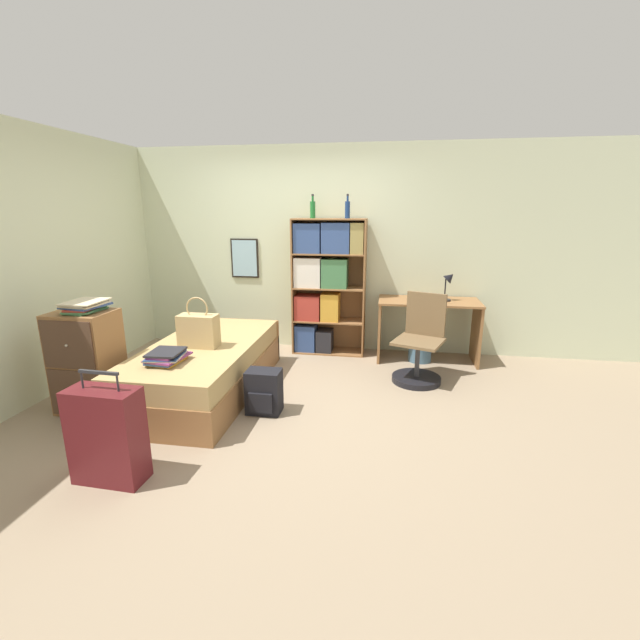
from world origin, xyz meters
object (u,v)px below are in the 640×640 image
object	(u,v)px
handbag	(199,330)
desk	(428,319)
bed	(206,367)
bottle_green	(313,209)
book_stack_on_bed	(167,357)
bookcase	(324,281)
dresser	(87,361)
magazine_pile_on_dresser	(85,306)
waste_bin	(420,351)
bottle_brown	(347,209)
desk_chair	(419,354)
backpack	(264,392)
desk_lamp	(449,281)
suitcase	(107,435)

from	to	relation	value
handbag	desk	distance (m)	2.71
bed	bottle_green	distance (m)	2.31
book_stack_on_bed	bookcase	world-z (taller)	bookcase
handbag	dresser	xyz separation A→B (m)	(-0.89, -0.46, -0.21)
dresser	magazine_pile_on_dresser	world-z (taller)	magazine_pile_on_dresser
bookcase	waste_bin	size ratio (longest dim) A/B	6.16
bottle_brown	waste_bin	size ratio (longest dim) A/B	1.02
dresser	book_stack_on_bed	bearing A→B (deg)	-1.25
desk_chair	handbag	bearing A→B (deg)	-161.40
bottle_green	bottle_brown	world-z (taller)	bottle_green
bottle_green	desk_chair	world-z (taller)	bottle_green
bookcase	desk	xyz separation A→B (m)	(1.30, -0.11, -0.41)
desk_chair	waste_bin	bearing A→B (deg)	84.84
backpack	waste_bin	distance (m)	2.23
bed	book_stack_on_bed	size ratio (longest dim) A/B	5.28
bed	backpack	distance (m)	0.82
book_stack_on_bed	bookcase	bearing A→B (deg)	61.56
magazine_pile_on_dresser	desk_chair	distance (m)	3.30
bottle_brown	desk_lamp	world-z (taller)	bottle_brown
bottle_brown	desk	world-z (taller)	bottle_brown
handbag	book_stack_on_bed	size ratio (longest dim) A/B	1.26
magazine_pile_on_dresser	bottle_green	xyz separation A→B (m)	(1.70, 2.01, 0.83)
bed	desk_lamp	bearing A→B (deg)	27.86
book_stack_on_bed	bottle_green	xyz separation A→B (m)	(0.94, 2.05, 1.26)
suitcase	magazine_pile_on_dresser	world-z (taller)	magazine_pile_on_dresser
bed	book_stack_on_bed	world-z (taller)	book_stack_on_bed
suitcase	waste_bin	distance (m)	3.60
desk_lamp	desk_chair	world-z (taller)	desk_lamp
bed	suitcase	size ratio (longest dim) A/B	2.60
suitcase	bottle_brown	xyz separation A→B (m)	(1.32, 2.95, 1.48)
desk	waste_bin	distance (m)	0.41
dresser	bottle_green	size ratio (longest dim) A/B	3.25
bottle_brown	waste_bin	world-z (taller)	bottle_brown
dresser	backpack	distance (m)	1.64
bookcase	bottle_brown	xyz separation A→B (m)	(0.29, -0.01, 0.88)
bottle_green	backpack	size ratio (longest dim) A/B	0.71
bed	book_stack_on_bed	bearing A→B (deg)	-98.72
suitcase	bottle_green	xyz separation A→B (m)	(0.88, 3.00, 1.48)
desk_lamp	desk_chair	distance (m)	1.05
suitcase	bottle_brown	world-z (taller)	bottle_brown
handbag	book_stack_on_bed	world-z (taller)	handbag
book_stack_on_bed	bottle_green	world-z (taller)	bottle_green
bed	bottle_brown	size ratio (longest dim) A/B	7.32
suitcase	desk	bearing A→B (deg)	50.75
desk	suitcase	bearing A→B (deg)	-129.25
desk_lamp	bottle_brown	bearing A→B (deg)	176.18
handbag	bottle_brown	distance (m)	2.30
waste_bin	bottle_green	bearing A→B (deg)	171.43
bottle_brown	backpack	xyz separation A→B (m)	(-0.56, -1.80, -1.62)
dresser	backpack	world-z (taller)	dresser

